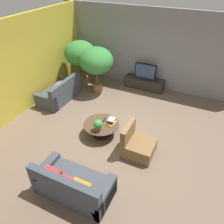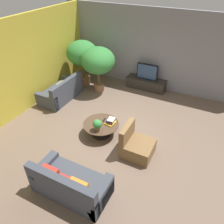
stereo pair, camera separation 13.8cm
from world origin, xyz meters
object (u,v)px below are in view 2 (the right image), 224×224
(potted_palm_tall, at_px, (82,55))
(media_console, at_px, (146,83))
(coffee_table, at_px, (101,127))
(couch_near_entry, at_px, (70,184))
(potted_palm_corner, at_px, (98,61))
(armchair_wicker, at_px, (136,146))
(couch_by_wall, at_px, (62,92))
(television, at_px, (147,72))
(potted_plant_tabletop, at_px, (97,125))

(potted_palm_tall, bearing_deg, media_console, 17.94)
(coffee_table, distance_m, potted_palm_tall, 3.47)
(coffee_table, bearing_deg, couch_near_entry, -79.71)
(media_console, xyz_separation_m, potted_palm_tall, (-2.44, -0.79, 1.05))
(coffee_table, xyz_separation_m, potted_palm_corner, (-1.37, 2.28, 0.95))
(potted_palm_tall, bearing_deg, armchair_wicker, -39.09)
(couch_by_wall, distance_m, potted_palm_corner, 1.75)
(media_console, distance_m, potted_palm_corner, 2.14)
(media_console, distance_m, television, 0.51)
(armchair_wicker, distance_m, potted_palm_corner, 3.75)
(television, height_order, potted_palm_tall, potted_palm_tall)
(coffee_table, height_order, potted_palm_tall, potted_palm_tall)
(coffee_table, xyz_separation_m, couch_by_wall, (-2.30, 1.12, 0.02))
(media_console, relative_size, couch_near_entry, 0.93)
(couch_by_wall, xyz_separation_m, potted_palm_tall, (0.10, 1.37, 0.98))
(couch_by_wall, bearing_deg, potted_plant_tabletop, 58.93)
(coffee_table, xyz_separation_m, armchair_wicker, (1.21, -0.27, -0.00))
(media_console, xyz_separation_m, armchair_wicker, (0.97, -3.56, 0.05))
(television, height_order, armchair_wicker, television)
(coffee_table, relative_size, potted_palm_corner, 0.60)
(couch_by_wall, bearing_deg, media_console, 130.47)
(television, bearing_deg, couch_by_wall, -139.55)
(television, distance_m, armchair_wicker, 3.72)
(coffee_table, distance_m, armchair_wicker, 1.24)
(coffee_table, xyz_separation_m, potted_palm_tall, (-2.20, 2.49, 1.00))
(television, relative_size, couch_by_wall, 0.48)
(television, bearing_deg, potted_palm_tall, -162.10)
(couch_near_entry, xyz_separation_m, potted_plant_tabletop, (-0.32, 1.76, 0.30))
(media_console, distance_m, coffee_table, 3.29)
(television, relative_size, armchair_wicker, 0.96)
(television, bearing_deg, potted_palm_corner, -147.92)
(couch_near_entry, relative_size, potted_palm_corner, 0.96)
(television, xyz_separation_m, couch_by_wall, (-2.53, -2.16, -0.44))
(potted_palm_corner, bearing_deg, media_console, 32.12)
(television, distance_m, couch_by_wall, 3.36)
(media_console, xyz_separation_m, television, (0.00, -0.00, 0.51))
(media_console, xyz_separation_m, potted_palm_corner, (-1.60, -1.01, 1.00))
(television, bearing_deg, media_console, 90.00)
(couch_near_entry, bearing_deg, coffee_table, -79.71)
(coffee_table, distance_m, potted_palm_corner, 2.82)
(couch_by_wall, distance_m, armchair_wicker, 3.78)
(couch_by_wall, bearing_deg, potted_palm_corner, 141.17)
(television, relative_size, potted_palm_tall, 0.46)
(television, xyz_separation_m, couch_near_entry, (0.14, -5.34, -0.44))
(television, relative_size, potted_plant_tabletop, 2.40)
(couch_by_wall, bearing_deg, potted_palm_tall, 175.87)
(coffee_table, height_order, couch_near_entry, couch_near_entry)
(couch_by_wall, distance_m, couch_near_entry, 4.15)
(media_console, relative_size, potted_plant_tabletop, 4.56)
(potted_palm_corner, bearing_deg, television, 32.08)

